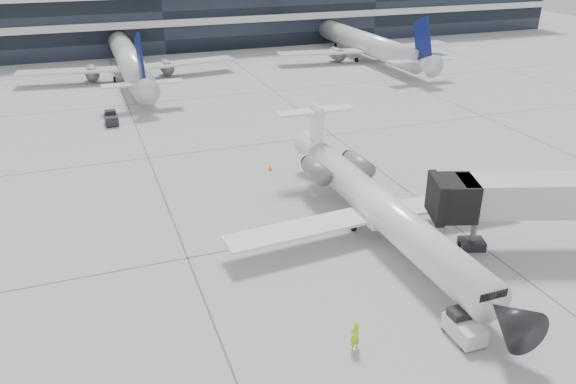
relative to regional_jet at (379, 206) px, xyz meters
name	(u,v)px	position (x,y,z in m)	size (l,w,h in m)	color
ground	(321,233)	(-3.87, 1.54, -2.29)	(220.00, 220.00, 0.00)	#9B9B9E
terminal	(155,18)	(-3.87, 83.54, 2.71)	(170.00, 22.00, 10.00)	black
bg_jet_center	(131,78)	(-11.87, 56.54, -2.29)	(32.00, 40.00, 9.60)	silver
bg_jet_right	(364,59)	(28.13, 56.54, -2.29)	(32.00, 40.00, 9.60)	silver
regional_jet	(379,206)	(0.00, 0.00, 0.00)	(23.27, 28.92, 6.70)	white
jet_bridge	(569,196)	(11.12, -6.11, 1.72)	(16.74, 8.21, 5.50)	#A5A7AA
ramp_worker	(355,335)	(-7.27, -10.75, -1.39)	(0.65, 0.43, 1.79)	#CCFF1A
baggage_tug	(464,327)	(-1.21, -11.95, -1.61)	(1.43, 2.40, 1.52)	silver
traffic_cone	(270,168)	(-3.54, 14.34, -2.01)	(0.44, 0.44, 0.58)	orange
far_tug	(111,119)	(-16.39, 33.85, -1.59)	(1.48, 2.46, 1.55)	black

